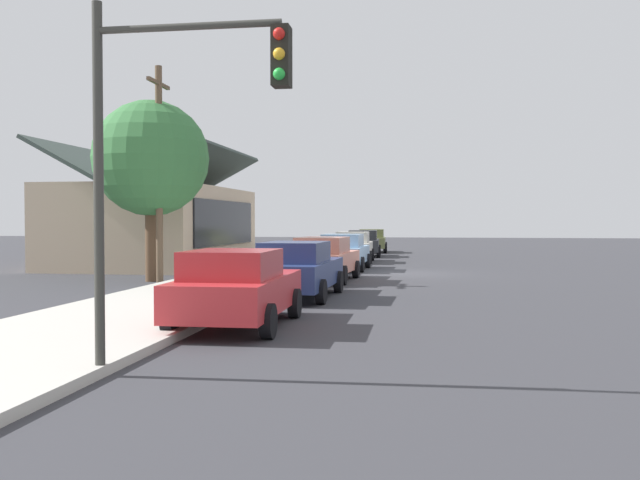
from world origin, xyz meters
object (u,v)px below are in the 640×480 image
Objects in this scene: car_skyblue at (344,252)px; car_ivory at (353,247)px; car_charcoal at (363,243)px; utility_pole_wooden at (159,170)px; shade_tree at (151,159)px; traffic_light_main at (171,124)px; fire_hydrant_red at (255,276)px; car_navy at (298,269)px; car_coral at (324,258)px; car_olive at (372,240)px; car_cherry at (237,287)px.

car_ivory is (5.68, 0.17, 0.00)m from car_skyblue.
utility_pole_wooden is (-18.56, 5.39, 3.11)m from car_charcoal.
shade_tree reaches higher than car_ivory.
traffic_light_main reaches higher than fire_hydrant_red.
car_navy is at bearing 0.62° from traffic_light_main.
car_navy is at bearing -176.54° from car_coral.
traffic_light_main is 11.62m from fire_hydrant_red.
traffic_light_main reaches higher than car_olive.
car_skyblue is at bearing -37.22° from utility_pole_wooden.
car_olive is 6.36× the size of fire_hydrant_red.
traffic_light_main is (-15.25, -0.15, 2.68)m from car_coral.
utility_pole_wooden reaches higher than traffic_light_main.
car_coral is 0.73× the size of shade_tree.
car_ivory is 1.00× the size of car_olive.
fire_hydrant_red is (-2.36, -4.00, -3.43)m from utility_pole_wooden.
car_charcoal is (22.17, 0.16, -0.00)m from car_navy.
car_ivory is 14.41m from utility_pole_wooden.
fire_hydrant_red is (-26.37, 1.51, -0.32)m from car_olive.
car_olive is (22.23, 0.01, -0.00)m from car_coral.
car_olive is 37.58m from traffic_light_main.
car_coral is at bearing 0.55° from traffic_light_main.
utility_pole_wooden is at bearing -139.31° from shade_tree.
car_coral reaches higher than fire_hydrant_red.
car_navy is 6.72× the size of fire_hydrant_red.
fire_hydrant_red is at bearing 171.78° from car_skyblue.
car_olive is at bearing -2.40° from car_ivory.
shade_tree reaches higher than car_skyblue.
traffic_light_main reaches higher than car_coral.
traffic_light_main is 0.69× the size of utility_pole_wooden.
car_cherry is at bearing -149.39° from utility_pole_wooden.
shade_tree reaches higher than car_cherry.
fire_hydrant_red is (6.60, 1.30, -0.32)m from car_cherry.
traffic_light_main reaches higher than car_skyblue.
car_coral is 6.58m from utility_pole_wooden.
utility_pole_wooden reaches higher than fire_hydrant_red.
car_cherry is 10.87m from utility_pole_wooden.
car_ivory is at bearing 176.69° from car_charcoal.
car_cherry and car_charcoal have the same top height.
car_cherry is at bearing -148.59° from shade_tree.
car_coral is 0.90× the size of traffic_light_main.
car_navy is 0.92× the size of traffic_light_main.
car_coral is at bearing -72.10° from utility_pole_wooden.
car_cherry is 1.00× the size of car_skyblue.
shade_tree is 15.48m from traffic_light_main.
utility_pole_wooden is at bearing 155.72° from car_ivory.
car_cherry and car_olive have the same top height.
car_ivory is at bearing 3.69° from car_coral.
car_cherry is 5.26m from traffic_light_main.
shade_tree is 9.09× the size of fire_hydrant_red.
car_ivory is at bearing 2.61° from car_skyblue.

